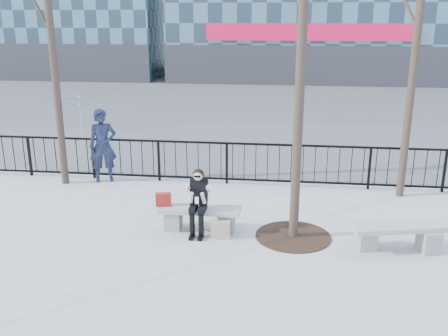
# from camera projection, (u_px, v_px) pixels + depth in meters

# --- Properties ---
(ground) EXTENTS (120.00, 120.00, 0.00)m
(ground) POSITION_uv_depth(u_px,v_px,m) (200.00, 230.00, 10.24)
(ground) COLOR #9D9D98
(ground) RESTS_ON ground
(street_surface) EXTENTS (60.00, 23.00, 0.01)m
(street_surface) POSITION_uv_depth(u_px,v_px,m) (252.00, 104.00, 24.46)
(street_surface) COLOR #474747
(street_surface) RESTS_ON ground
(railing) EXTENTS (14.00, 0.06, 1.10)m
(railing) POSITION_uv_depth(u_px,v_px,m) (219.00, 163.00, 12.92)
(railing) COLOR black
(railing) RESTS_ON ground
(tree_grate) EXTENTS (1.50, 1.50, 0.02)m
(tree_grate) POSITION_uv_depth(u_px,v_px,m) (293.00, 236.00, 9.92)
(tree_grate) COLOR black
(tree_grate) RESTS_ON ground
(bench_main) EXTENTS (1.65, 0.46, 0.49)m
(bench_main) POSITION_uv_depth(u_px,v_px,m) (200.00, 216.00, 10.15)
(bench_main) COLOR slate
(bench_main) RESTS_ON ground
(bench_second) EXTENTS (1.71, 0.48, 0.51)m
(bench_second) POSITION_uv_depth(u_px,v_px,m) (398.00, 234.00, 9.29)
(bench_second) COLOR slate
(bench_second) RESTS_ON ground
(seated_woman) EXTENTS (0.50, 0.64, 1.34)m
(seated_woman) POSITION_uv_depth(u_px,v_px,m) (198.00, 202.00, 9.89)
(seated_woman) COLOR black
(seated_woman) RESTS_ON ground
(handbag) EXTENTS (0.35, 0.22, 0.26)m
(handbag) POSITION_uv_depth(u_px,v_px,m) (163.00, 200.00, 10.17)
(handbag) COLOR #A11A13
(handbag) RESTS_ON bench_main
(shopping_bag) EXTENTS (0.38, 0.16, 0.36)m
(shopping_bag) POSITION_uv_depth(u_px,v_px,m) (220.00, 230.00, 9.81)
(shopping_bag) COLOR #C4AB8A
(shopping_bag) RESTS_ON ground
(standing_man) EXTENTS (0.83, 0.70, 1.93)m
(standing_man) POSITION_uv_depth(u_px,v_px,m) (103.00, 146.00, 12.97)
(standing_man) COLOR black
(standing_man) RESTS_ON ground
(vendor_umbrella) EXTENTS (1.99, 2.03, 1.76)m
(vendor_umbrella) POSITION_uv_depth(u_px,v_px,m) (80.00, 121.00, 16.40)
(vendor_umbrella) COLOR yellow
(vendor_umbrella) RESTS_ON ground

